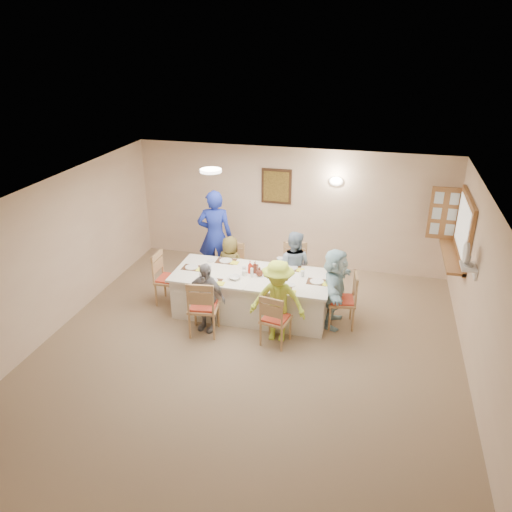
% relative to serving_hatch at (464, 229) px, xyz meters
% --- Properties ---
extents(ground, '(7.00, 7.00, 0.00)m').
position_rel_serving_hatch_xyz_m(ground, '(-3.21, -2.40, -1.50)').
color(ground, tan).
extents(room_walls, '(7.00, 7.00, 7.00)m').
position_rel_serving_hatch_xyz_m(room_walls, '(-3.21, -2.40, 0.01)').
color(room_walls, beige).
rests_on(room_walls, ground).
extents(wall_picture, '(0.62, 0.05, 0.72)m').
position_rel_serving_hatch_xyz_m(wall_picture, '(-3.51, 1.06, 0.20)').
color(wall_picture, '#3D2415').
rests_on(wall_picture, room_walls).
extents(wall_sconce, '(0.26, 0.09, 0.18)m').
position_rel_serving_hatch_xyz_m(wall_sconce, '(-2.31, 1.04, 0.40)').
color(wall_sconce, white).
rests_on(wall_sconce, room_walls).
extents(ceiling_light, '(0.36, 0.36, 0.05)m').
position_rel_serving_hatch_xyz_m(ceiling_light, '(-4.21, -0.90, 0.97)').
color(ceiling_light, white).
rests_on(ceiling_light, room_walls).
extents(serving_hatch, '(0.06, 1.50, 1.15)m').
position_rel_serving_hatch_xyz_m(serving_hatch, '(0.00, 0.00, 0.00)').
color(serving_hatch, olive).
rests_on(serving_hatch, room_walls).
extents(hatch_sill, '(0.30, 1.50, 0.05)m').
position_rel_serving_hatch_xyz_m(hatch_sill, '(-0.12, 0.00, -0.53)').
color(hatch_sill, olive).
rests_on(hatch_sill, room_walls).
extents(shutter_door, '(0.55, 0.04, 1.00)m').
position_rel_serving_hatch_xyz_m(shutter_door, '(-0.26, 0.76, 0.00)').
color(shutter_door, olive).
rests_on(shutter_door, room_walls).
extents(fan_shelf, '(0.22, 0.36, 0.03)m').
position_rel_serving_hatch_xyz_m(fan_shelf, '(-0.08, -1.35, -0.10)').
color(fan_shelf, white).
rests_on(fan_shelf, room_walls).
extents(desk_fan, '(0.30, 0.30, 0.28)m').
position_rel_serving_hatch_xyz_m(desk_fan, '(-0.11, -1.35, 0.05)').
color(desk_fan, '#A5A5A8').
rests_on(desk_fan, fan_shelf).
extents(dining_table, '(2.72, 1.15, 0.76)m').
position_rel_serving_hatch_xyz_m(dining_table, '(-3.44, -1.15, -1.12)').
color(dining_table, white).
rests_on(dining_table, ground).
extents(chair_back_left, '(0.45, 0.45, 0.90)m').
position_rel_serving_hatch_xyz_m(chair_back_left, '(-4.04, -0.35, -1.05)').
color(chair_back_left, tan).
rests_on(chair_back_left, ground).
extents(chair_back_right, '(0.56, 0.56, 1.02)m').
position_rel_serving_hatch_xyz_m(chair_back_right, '(-2.84, -0.35, -0.99)').
color(chair_back_right, tan).
rests_on(chair_back_right, ground).
extents(chair_front_left, '(0.54, 0.54, 1.01)m').
position_rel_serving_hatch_xyz_m(chair_front_left, '(-4.04, -1.95, -1.00)').
color(chair_front_left, tan).
rests_on(chair_front_left, ground).
extents(chair_front_right, '(0.51, 0.51, 0.91)m').
position_rel_serving_hatch_xyz_m(chair_front_right, '(-2.84, -1.95, -1.04)').
color(chair_front_right, tan).
rests_on(chair_front_right, ground).
extents(chair_left_end, '(0.47, 0.47, 0.98)m').
position_rel_serving_hatch_xyz_m(chair_left_end, '(-4.99, -1.15, -1.01)').
color(chair_left_end, tan).
rests_on(chair_left_end, ground).
extents(chair_right_end, '(0.53, 0.53, 0.97)m').
position_rel_serving_hatch_xyz_m(chair_right_end, '(-1.89, -1.15, -1.02)').
color(chair_right_end, tan).
rests_on(chair_right_end, ground).
extents(diner_back_left, '(0.66, 0.52, 1.13)m').
position_rel_serving_hatch_xyz_m(diner_back_left, '(-4.04, -0.47, -0.93)').
color(diner_back_left, brown).
rests_on(diner_back_left, ground).
extents(diner_back_right, '(0.78, 0.67, 1.35)m').
position_rel_serving_hatch_xyz_m(diner_back_right, '(-2.84, -0.47, -0.82)').
color(diner_back_right, '#849BB6').
rests_on(diner_back_right, ground).
extents(diner_front_left, '(0.82, 0.56, 1.21)m').
position_rel_serving_hatch_xyz_m(diner_front_left, '(-4.04, -1.83, -0.90)').
color(diner_front_left, gray).
rests_on(diner_front_left, ground).
extents(diner_front_right, '(0.92, 0.56, 1.38)m').
position_rel_serving_hatch_xyz_m(diner_front_right, '(-2.84, -1.83, -0.81)').
color(diner_front_right, '#CEEE41').
rests_on(diner_front_right, ground).
extents(diner_right_end, '(1.31, 0.51, 1.38)m').
position_rel_serving_hatch_xyz_m(diner_right_end, '(-2.02, -1.15, -0.81)').
color(diner_right_end, '#C4F1FD').
rests_on(diner_right_end, ground).
extents(caregiver, '(0.88, 0.76, 1.85)m').
position_rel_serving_hatch_xyz_m(caregiver, '(-4.49, 0.00, -0.57)').
color(caregiver, '#1D30AC').
rests_on(caregiver, ground).
extents(placemat_fl, '(0.36, 0.27, 0.01)m').
position_rel_serving_hatch_xyz_m(placemat_fl, '(-4.04, -1.57, -0.74)').
color(placemat_fl, '#472B19').
rests_on(placemat_fl, dining_table).
extents(plate_fl, '(0.24, 0.24, 0.01)m').
position_rel_serving_hatch_xyz_m(plate_fl, '(-4.04, -1.57, -0.73)').
color(plate_fl, white).
rests_on(plate_fl, dining_table).
extents(napkin_fl, '(0.14, 0.14, 0.01)m').
position_rel_serving_hatch_xyz_m(napkin_fl, '(-3.86, -1.62, -0.73)').
color(napkin_fl, '#FFFE35').
rests_on(napkin_fl, dining_table).
extents(placemat_fr, '(0.33, 0.24, 0.01)m').
position_rel_serving_hatch_xyz_m(placemat_fr, '(-2.84, -1.57, -0.74)').
color(placemat_fr, '#472B19').
rests_on(placemat_fr, dining_table).
extents(plate_fr, '(0.22, 0.22, 0.01)m').
position_rel_serving_hatch_xyz_m(plate_fr, '(-2.84, -1.57, -0.73)').
color(plate_fr, white).
rests_on(plate_fr, dining_table).
extents(napkin_fr, '(0.14, 0.14, 0.01)m').
position_rel_serving_hatch_xyz_m(napkin_fr, '(-2.66, -1.62, -0.73)').
color(napkin_fr, '#FFFE35').
rests_on(napkin_fr, dining_table).
extents(placemat_bl, '(0.35, 0.26, 0.01)m').
position_rel_serving_hatch_xyz_m(placemat_bl, '(-4.04, -0.73, -0.74)').
color(placemat_bl, '#472B19').
rests_on(placemat_bl, dining_table).
extents(plate_bl, '(0.23, 0.23, 0.01)m').
position_rel_serving_hatch_xyz_m(plate_bl, '(-4.04, -0.73, -0.73)').
color(plate_bl, white).
rests_on(plate_bl, dining_table).
extents(napkin_bl, '(0.14, 0.14, 0.01)m').
position_rel_serving_hatch_xyz_m(napkin_bl, '(-3.86, -0.78, -0.73)').
color(napkin_bl, '#FFFE35').
rests_on(napkin_bl, dining_table).
extents(placemat_br, '(0.34, 0.25, 0.01)m').
position_rel_serving_hatch_xyz_m(placemat_br, '(-2.84, -0.73, -0.74)').
color(placemat_br, '#472B19').
rests_on(placemat_br, dining_table).
extents(plate_br, '(0.25, 0.25, 0.02)m').
position_rel_serving_hatch_xyz_m(plate_br, '(-2.84, -0.73, -0.73)').
color(plate_br, white).
rests_on(plate_br, dining_table).
extents(napkin_br, '(0.13, 0.13, 0.01)m').
position_rel_serving_hatch_xyz_m(napkin_br, '(-2.66, -0.78, -0.73)').
color(napkin_br, '#FFFE35').
rests_on(napkin_br, dining_table).
extents(placemat_le, '(0.33, 0.25, 0.01)m').
position_rel_serving_hatch_xyz_m(placemat_le, '(-4.54, -1.15, -0.74)').
color(placemat_le, '#472B19').
rests_on(placemat_le, dining_table).
extents(plate_le, '(0.23, 0.23, 0.01)m').
position_rel_serving_hatch_xyz_m(plate_le, '(-4.54, -1.15, -0.73)').
color(plate_le, white).
rests_on(plate_le, dining_table).
extents(napkin_le, '(0.14, 0.14, 0.01)m').
position_rel_serving_hatch_xyz_m(napkin_le, '(-4.36, -1.20, -0.73)').
color(napkin_le, '#FFFE35').
rests_on(napkin_le, dining_table).
extents(placemat_re, '(0.33, 0.24, 0.01)m').
position_rel_serving_hatch_xyz_m(placemat_re, '(-2.32, -1.15, -0.74)').
color(placemat_re, '#472B19').
rests_on(placemat_re, dining_table).
extents(plate_re, '(0.23, 0.23, 0.01)m').
position_rel_serving_hatch_xyz_m(plate_re, '(-2.32, -1.15, -0.73)').
color(plate_re, white).
rests_on(plate_re, dining_table).
extents(napkin_re, '(0.15, 0.15, 0.01)m').
position_rel_serving_hatch_xyz_m(napkin_re, '(-2.14, -1.20, -0.73)').
color(napkin_re, '#FFFE35').
rests_on(napkin_re, dining_table).
extents(teacup_a, '(0.20, 0.20, 0.10)m').
position_rel_serving_hatch_xyz_m(teacup_a, '(-4.22, -1.49, -0.69)').
color(teacup_a, white).
rests_on(teacup_a, dining_table).
extents(teacup_b, '(0.14, 0.14, 0.09)m').
position_rel_serving_hatch_xyz_m(teacup_b, '(-3.02, -0.61, -0.70)').
color(teacup_b, white).
rests_on(teacup_b, dining_table).
extents(bowl_a, '(0.27, 0.27, 0.05)m').
position_rel_serving_hatch_xyz_m(bowl_a, '(-3.69, -1.38, -0.72)').
color(bowl_a, white).
rests_on(bowl_a, dining_table).
extents(bowl_b, '(0.33, 0.33, 0.06)m').
position_rel_serving_hatch_xyz_m(bowl_b, '(-3.12, -0.89, -0.71)').
color(bowl_b, white).
rests_on(bowl_b, dining_table).
extents(condiment_ketchup, '(0.10, 0.11, 0.22)m').
position_rel_serving_hatch_xyz_m(condiment_ketchup, '(-3.49, -1.10, -0.63)').
color(condiment_ketchup, red).
rests_on(condiment_ketchup, dining_table).
extents(condiment_brown, '(0.11, 0.12, 0.21)m').
position_rel_serving_hatch_xyz_m(condiment_brown, '(-3.41, -1.05, -0.64)').
color(condiment_brown, '#562317').
rests_on(condiment_brown, dining_table).
extents(condiment_malt, '(0.21, 0.21, 0.16)m').
position_rel_serving_hatch_xyz_m(condiment_malt, '(-3.31, -1.16, -0.66)').
color(condiment_malt, '#562317').
rests_on(condiment_malt, dining_table).
extents(drinking_glass, '(0.07, 0.07, 0.11)m').
position_rel_serving_hatch_xyz_m(drinking_glass, '(-3.59, -1.10, -0.68)').
color(drinking_glass, silver).
rests_on(drinking_glass, dining_table).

